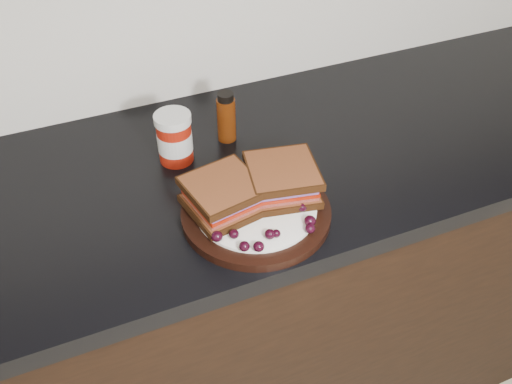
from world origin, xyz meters
TOP-DOWN VIEW (x-y plane):
  - base_cabinets at (0.00, 1.70)m, footprint 3.96×0.58m
  - countertop at (0.00, 1.70)m, footprint 3.98×0.60m
  - plate at (0.24, 1.55)m, footprint 0.28×0.28m
  - sandwich_left at (0.19, 1.57)m, footprint 0.15×0.15m
  - sandwich_right at (0.30, 1.57)m, footprint 0.15×0.15m
  - grape_0 at (0.15, 1.49)m, footprint 0.02×0.02m
  - grape_1 at (0.18, 1.49)m, footprint 0.02×0.02m
  - grape_2 at (0.18, 1.45)m, footprint 0.02×0.02m
  - grape_3 at (0.20, 1.44)m, footprint 0.02×0.02m
  - grape_4 at (0.23, 1.46)m, footprint 0.02×0.02m
  - grape_5 at (0.24, 1.46)m, footprint 0.02×0.02m
  - grape_6 at (0.30, 1.45)m, footprint 0.02×0.02m
  - grape_7 at (0.31, 1.46)m, footprint 0.02×0.02m
  - grape_8 at (0.32, 1.50)m, footprint 0.02×0.02m
  - grape_9 at (0.30, 1.53)m, footprint 0.02×0.02m
  - grape_10 at (0.32, 1.56)m, footprint 0.02×0.02m
  - grape_11 at (0.29, 1.57)m, footprint 0.02×0.02m
  - grape_12 at (0.30, 1.60)m, footprint 0.02×0.02m
  - grape_13 at (0.17, 1.59)m, footprint 0.02×0.02m
  - grape_14 at (0.16, 1.57)m, footprint 0.02×0.02m
  - grape_15 at (0.17, 1.54)m, footprint 0.02×0.02m
  - grape_16 at (0.18, 1.59)m, footprint 0.02×0.02m
  - grape_17 at (0.19, 1.56)m, footprint 0.02×0.02m
  - grape_18 at (0.15, 1.54)m, footprint 0.02×0.02m
  - condiment_jar at (0.15, 1.77)m, footprint 0.09×0.09m
  - oil_bottle at (0.28, 1.80)m, footprint 0.05×0.05m

SIDE VIEW (x-z plane):
  - base_cabinets at x=0.00m, z-range 0.00..0.86m
  - countertop at x=0.00m, z-range 0.86..0.90m
  - plate at x=0.24m, z-range 0.90..0.92m
  - grape_5 at x=0.24m, z-range 0.92..0.94m
  - grape_16 at x=0.18m, z-range 0.92..0.94m
  - grape_12 at x=0.30m, z-range 0.92..0.94m
  - grape_18 at x=0.15m, z-range 0.92..0.94m
  - grape_8 at x=0.32m, z-range 0.92..0.94m
  - grape_1 at x=0.18m, z-range 0.92..0.94m
  - grape_11 at x=0.29m, z-range 0.92..0.94m
  - grape_6 at x=0.30m, z-range 0.92..0.94m
  - grape_9 at x=0.30m, z-range 0.92..0.94m
  - grape_14 at x=0.16m, z-range 0.92..0.94m
  - grape_2 at x=0.18m, z-range 0.92..0.94m
  - grape_4 at x=0.23m, z-range 0.92..0.94m
  - grape_10 at x=0.32m, z-range 0.92..0.94m
  - grape_3 at x=0.20m, z-range 0.92..0.94m
  - grape_13 at x=0.17m, z-range 0.92..0.94m
  - grape_0 at x=0.15m, z-range 0.92..0.94m
  - grape_15 at x=0.17m, z-range 0.92..0.94m
  - grape_7 at x=0.31m, z-range 0.92..0.94m
  - grape_17 at x=0.19m, z-range 0.92..0.94m
  - sandwich_left at x=0.19m, z-range 0.92..0.98m
  - sandwich_right at x=0.30m, z-range 0.92..0.98m
  - condiment_jar at x=0.15m, z-range 0.90..1.01m
  - oil_bottle at x=0.28m, z-range 0.90..1.01m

